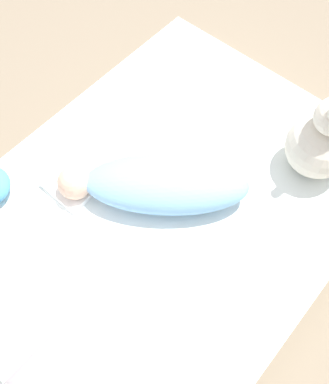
{
  "coord_description": "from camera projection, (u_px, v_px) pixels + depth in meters",
  "views": [
    {
      "loc": [
        0.47,
        0.42,
        1.35
      ],
      "look_at": [
        -0.02,
        -0.01,
        0.18
      ],
      "focal_mm": 42.0,
      "sensor_mm": 36.0,
      "label": 1
    }
  ],
  "objects": [
    {
      "name": "swaddled_baby",
      "position": [
        159.0,
        184.0,
        1.33
      ],
      "size": [
        0.46,
        0.52,
        0.13
      ],
      "rotation": [
        0.0,
        0.0,
        5.39
      ],
      "color": "#7FB7E5",
      "rests_on": "bed_mattress"
    },
    {
      "name": "bunny_plush",
      "position": [
        322.0,
        141.0,
        1.33
      ],
      "size": [
        0.2,
        0.2,
        0.37
      ],
      "color": "beige",
      "rests_on": "bed_mattress"
    },
    {
      "name": "burp_cloth",
      "position": [
        82.0,
        175.0,
        1.41
      ],
      "size": [
        0.22,
        0.15,
        0.02
      ],
      "color": "white",
      "rests_on": "bed_mattress"
    },
    {
      "name": "ground_plane",
      "position": [
        163.0,
        224.0,
        1.48
      ],
      "size": [
        12.0,
        12.0,
        0.0
      ],
      "primitive_type": "plane",
      "color": "#7A6B56"
    },
    {
      "name": "pillow",
      "position": [
        18.0,
        290.0,
        1.18
      ],
      "size": [
        0.33,
        0.33,
        0.11
      ],
      "color": "white",
      "rests_on": "bed_mattress"
    },
    {
      "name": "bed_mattress",
      "position": [
        163.0,
        215.0,
        1.43
      ],
      "size": [
        1.35,
        1.01,
        0.13
      ],
      "color": "white",
      "rests_on": "ground_plane"
    }
  ]
}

